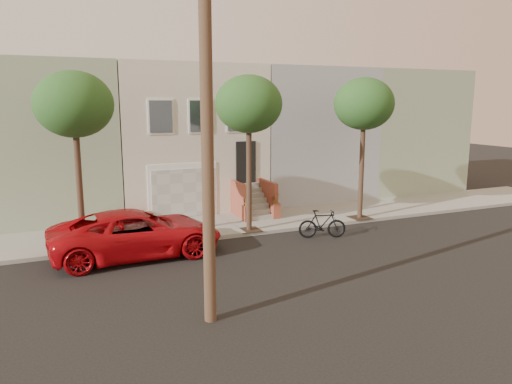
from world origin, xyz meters
name	(u,v)px	position (x,y,z in m)	size (l,w,h in m)	color
ground	(266,265)	(0.00, 0.00, 0.00)	(90.00, 90.00, 0.00)	black
sidewalk	(215,226)	(0.00, 5.35, 0.07)	(40.00, 3.70, 0.15)	gray
house_row	(179,135)	(0.00, 11.19, 3.64)	(33.10, 11.70, 7.00)	beige
tree_left	(74,106)	(-5.50, 3.90, 5.26)	(2.70, 2.57, 6.30)	#2D2116
tree_mid	(249,105)	(1.00, 3.90, 5.26)	(2.70, 2.57, 6.30)	#2D2116
tree_right	(364,105)	(6.50, 3.90, 5.26)	(2.70, 2.57, 6.30)	#2D2116
pickup_truck	(137,233)	(-3.77, 2.72, 0.83)	(2.74, 5.94, 1.65)	#B50910
motorcycle	(322,224)	(3.45, 2.15, 0.57)	(0.54, 1.90, 1.14)	black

